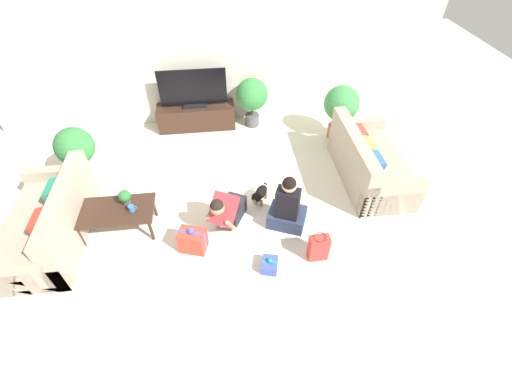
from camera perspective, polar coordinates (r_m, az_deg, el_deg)
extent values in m
plane|color=beige|center=(5.27, -5.11, -2.90)|extent=(16.00, 16.00, 0.00)
cube|color=beige|center=(6.74, -7.18, 21.61)|extent=(8.40, 0.06, 2.60)
cube|color=tan|center=(5.51, -31.31, -5.21)|extent=(0.93, 1.77, 0.43)
cube|color=tan|center=(5.08, -29.35, -1.85)|extent=(0.20, 1.77, 0.42)
cube|color=tan|center=(5.98, -29.54, 1.16)|extent=(0.93, 0.16, 0.61)
cube|color=tan|center=(5.00, -34.24, -11.45)|extent=(0.93, 0.16, 0.61)
cube|color=#288E6B|center=(5.38, -30.37, -0.31)|extent=(0.18, 0.34, 0.32)
cube|color=red|center=(5.03, -32.01, -4.72)|extent=(0.18, 0.34, 0.32)
cube|color=tan|center=(5.95, 18.57, 3.94)|extent=(0.93, 1.77, 0.43)
cube|color=tan|center=(5.56, 16.07, 7.07)|extent=(0.20, 1.77, 0.42)
cube|color=tan|center=(5.37, 21.72, -0.88)|extent=(0.93, 0.16, 0.61)
cube|color=tan|center=(6.48, 16.29, 9.15)|extent=(0.93, 0.16, 0.61)
cube|color=#3366AD|center=(5.41, 19.18, 4.29)|extent=(0.18, 0.34, 0.32)
cube|color=#EACC4C|center=(5.67, 17.87, 6.69)|extent=(0.18, 0.34, 0.32)
cube|color=red|center=(5.94, 16.66, 8.87)|extent=(0.18, 0.34, 0.32)
cube|color=#382319|center=(5.07, -22.52, -2.89)|extent=(1.06, 0.58, 0.03)
cylinder|color=#382319|center=(5.23, -27.25, -6.62)|extent=(0.04, 0.04, 0.39)
cylinder|color=#382319|center=(4.94, -17.09, -6.09)|extent=(0.04, 0.04, 0.39)
cylinder|color=#382319|center=(5.51, -26.20, -2.98)|extent=(0.04, 0.04, 0.39)
cylinder|color=#382319|center=(5.24, -16.61, -2.28)|extent=(0.04, 0.04, 0.39)
cube|color=#382319|center=(6.98, -9.85, 12.28)|extent=(1.48, 0.43, 0.47)
cube|color=black|center=(6.85, -10.12, 14.11)|extent=(0.44, 0.20, 0.05)
cube|color=black|center=(6.68, -10.51, 16.80)|extent=(1.24, 0.03, 0.67)
cylinder|color=beige|center=(6.32, -26.37, 2.77)|extent=(0.29, 0.29, 0.25)
cylinder|color=brown|center=(6.19, -26.98, 4.26)|extent=(0.05, 0.05, 0.18)
sphere|color=#337F3D|center=(6.01, -28.01, 6.74)|extent=(0.59, 0.59, 0.59)
cylinder|color=#4C4C51|center=(7.01, -0.64, 11.98)|extent=(0.28, 0.28, 0.23)
cylinder|color=brown|center=(6.90, -0.66, 13.42)|extent=(0.05, 0.05, 0.18)
sphere|color=#337F3D|center=(6.73, -0.68, 15.96)|extent=(0.60, 0.60, 0.60)
cylinder|color=#A36042|center=(6.85, 13.25, 9.90)|extent=(0.34, 0.34, 0.24)
cylinder|color=brown|center=(6.73, 13.55, 11.41)|extent=(0.06, 0.06, 0.19)
sphere|color=#3D8E47|center=(6.55, 14.08, 14.11)|extent=(0.64, 0.64, 0.64)
cube|color=#23232D|center=(5.06, -3.96, -3.00)|extent=(0.46, 0.52, 0.28)
cube|color=#AD3338|center=(4.69, -5.44, -2.89)|extent=(0.50, 0.56, 0.44)
sphere|color=tan|center=(4.44, -6.51, -2.61)|extent=(0.20, 0.20, 0.20)
sphere|color=black|center=(4.42, -6.54, -2.30)|extent=(0.18, 0.18, 0.18)
cylinder|color=tan|center=(4.81, -7.36, -4.64)|extent=(0.17, 0.25, 0.37)
cylinder|color=tan|center=(4.71, -4.20, -5.59)|extent=(0.17, 0.25, 0.37)
cube|color=#283351|center=(5.00, 5.17, -4.21)|extent=(0.64, 0.57, 0.24)
cube|color=black|center=(4.70, 5.28, -1.85)|extent=(0.37, 0.31, 0.47)
sphere|color=beige|center=(4.48, 5.57, 1.14)|extent=(0.20, 0.20, 0.20)
sphere|color=black|center=(4.45, 5.58, 1.39)|extent=(0.19, 0.19, 0.19)
cylinder|color=beige|center=(4.88, 7.21, -1.08)|extent=(0.15, 0.26, 0.06)
cylinder|color=beige|center=(4.91, 4.29, -0.48)|extent=(0.15, 0.26, 0.06)
ellipsoid|color=black|center=(5.23, 0.86, -0.01)|extent=(0.28, 0.32, 0.17)
sphere|color=black|center=(5.09, 0.05, -0.92)|extent=(0.15, 0.15, 0.15)
sphere|color=olive|center=(5.06, -0.23, -1.45)|extent=(0.07, 0.07, 0.07)
cylinder|color=black|center=(5.32, 1.60, 1.39)|extent=(0.07, 0.10, 0.11)
cylinder|color=olive|center=(5.29, -0.02, -1.58)|extent=(0.04, 0.04, 0.11)
cylinder|color=olive|center=(5.26, 0.92, -1.89)|extent=(0.04, 0.04, 0.11)
cylinder|color=olive|center=(5.40, 0.78, -0.34)|extent=(0.04, 0.04, 0.11)
cylinder|color=olive|center=(5.38, 1.70, -0.63)|extent=(0.04, 0.04, 0.11)
cube|color=red|center=(4.72, -10.50, -7.94)|extent=(0.41, 0.33, 0.34)
cube|color=#3D51BC|center=(4.72, -10.50, -7.94)|extent=(0.35, 0.14, 0.34)
sphere|color=#3D51BC|center=(4.57, -10.81, -6.45)|extent=(0.08, 0.08, 0.08)
cube|color=#3D51BC|center=(4.53, 2.31, -12.06)|extent=(0.25, 0.28, 0.15)
cube|color=teal|center=(4.53, 2.31, -12.06)|extent=(0.20, 0.08, 0.15)
sphere|color=teal|center=(4.45, 2.35, -11.35)|extent=(0.07, 0.07, 0.07)
cube|color=red|center=(4.60, 10.37, -9.13)|extent=(0.26, 0.15, 0.40)
torus|color=#4C3823|center=(4.43, 10.73, -7.41)|extent=(0.17, 0.17, 0.01)
cylinder|color=#386BAD|center=(4.93, -20.05, -2.57)|extent=(0.08, 0.08, 0.09)
torus|color=#386BAD|center=(4.91, -19.48, -2.49)|extent=(0.06, 0.01, 0.06)
cylinder|color=#4C4C51|center=(5.06, -20.78, -1.47)|extent=(0.11, 0.11, 0.07)
sphere|color=#286B33|center=(4.99, -21.07, -0.64)|extent=(0.17, 0.17, 0.17)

